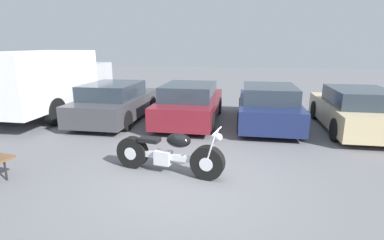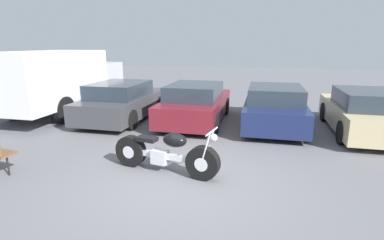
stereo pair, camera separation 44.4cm
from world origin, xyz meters
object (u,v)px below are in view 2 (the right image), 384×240
(parked_car_dark_grey, at_px, (123,101))
(parked_car_navy, at_px, (274,107))
(delivery_truck, at_px, (59,79))
(parked_car_champagne, at_px, (365,113))
(parked_car_maroon, at_px, (196,104))
(motorcycle, at_px, (164,153))

(parked_car_dark_grey, relative_size, parked_car_navy, 1.00)
(parked_car_navy, distance_m, delivery_truck, 8.04)
(parked_car_navy, height_order, parked_car_champagne, same)
(parked_car_dark_grey, xyz_separation_m, parked_car_maroon, (2.64, 0.23, 0.00))
(parked_car_maroon, relative_size, parked_car_champagne, 1.00)
(parked_car_dark_grey, bearing_deg, delivery_truck, 174.36)
(parked_car_champagne, bearing_deg, parked_car_dark_grey, -179.80)
(parked_car_navy, bearing_deg, motorcycle, -118.26)
(parked_car_navy, xyz_separation_m, parked_car_champagne, (2.64, -0.25, 0.00))
(parked_car_dark_grey, height_order, parked_car_maroon, same)
(parked_car_maroon, height_order, delivery_truck, delivery_truck)
(parked_car_maroon, bearing_deg, delivery_truck, 179.58)
(parked_car_dark_grey, xyz_separation_m, parked_car_champagne, (7.91, 0.03, 0.00))
(motorcycle, height_order, parked_car_dark_grey, parked_car_dark_grey)
(parked_car_maroon, relative_size, delivery_truck, 0.69)
(motorcycle, relative_size, parked_car_maroon, 0.57)
(parked_car_maroon, relative_size, parked_car_navy, 1.00)
(motorcycle, height_order, delivery_truck, delivery_truck)
(parked_car_champagne, relative_size, delivery_truck, 0.69)
(parked_car_dark_grey, bearing_deg, parked_car_navy, 3.07)
(parked_car_navy, bearing_deg, parked_car_champagne, -5.51)
(parked_car_champagne, xyz_separation_m, delivery_truck, (-10.64, 0.24, 0.71))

